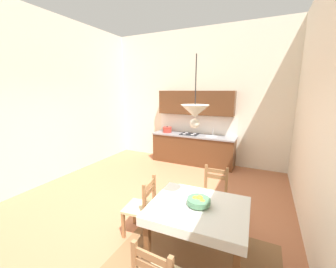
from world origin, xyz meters
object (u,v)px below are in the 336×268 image
dining_table (198,215)px  dining_chair_tv_side (141,208)px  pendant_lamp (195,112)px  kitchen_cabinetry (193,136)px  dining_chair_kitchen_side (214,196)px  fruit_bowl (199,201)px

dining_table → dining_chair_tv_side: 0.94m
dining_table → dining_chair_tv_side: dining_chair_tv_side is taller
dining_chair_tv_side → pendant_lamp: pendant_lamp is taller
kitchen_cabinetry → dining_chair_kitchen_side: kitchen_cabinetry is taller
fruit_bowl → dining_chair_tv_side: bearing=176.0°
dining_chair_kitchen_side → dining_table: bearing=-90.0°
dining_table → dining_chair_kitchen_side: 0.93m
kitchen_cabinetry → fruit_bowl: bearing=-70.4°
dining_chair_kitchen_side → pendant_lamp: 1.84m
pendant_lamp → dining_table: bearing=68.5°
dining_table → pendant_lamp: 1.35m
fruit_bowl → pendant_lamp: (-0.04, -0.13, 1.16)m
dining_chair_tv_side → dining_table: bearing=-5.0°
dining_chair_tv_side → pendant_lamp: size_ratio=1.16×
dining_chair_kitchen_side → pendant_lamp: size_ratio=1.16×
kitchen_cabinetry → dining_table: 3.75m
kitchen_cabinetry → dining_chair_tv_side: 3.49m
dining_chair_kitchen_side → fruit_bowl: 0.97m
pendant_lamp → dining_chair_tv_side: bearing=167.7°
dining_chair_tv_side → pendant_lamp: (0.88, -0.19, 1.53)m
dining_table → dining_chair_kitchen_side: bearing=90.0°
dining_chair_kitchen_side → pendant_lamp: pendant_lamp is taller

